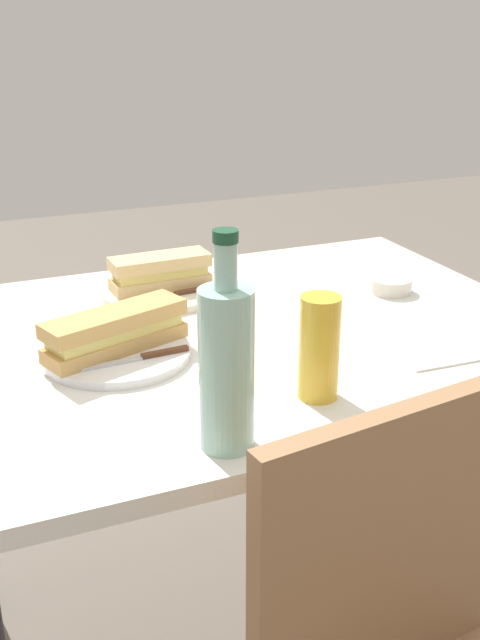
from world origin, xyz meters
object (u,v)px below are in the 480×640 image
(dining_table, at_px, (240,389))
(plate_near, at_px, (161,291))
(plate_far, at_px, (117,354))
(knife_far, at_px, (142,357))
(olive_bowl, at_px, (390,285))
(beer_glass, at_px, (319,348))
(water_bottle, at_px, (226,365))
(baguette_sandwich_far, at_px, (115,331))
(knife_near, at_px, (175,294))
(baguette_sandwich_near, at_px, (160,272))

(dining_table, distance_m, plate_near, 0.27)
(plate_far, height_order, knife_far, knife_far)
(olive_bowl, bearing_deg, beer_glass, 44.57)
(plate_near, relative_size, knife_far, 1.35)
(water_bottle, bearing_deg, olive_bowl, -141.24)
(water_bottle, xyz_separation_m, beer_glass, (-0.18, -0.08, -0.04))
(baguette_sandwich_far, distance_m, knife_far, 0.07)
(dining_table, bearing_deg, plate_far, 7.32)
(plate_near, distance_m, water_bottle, 0.60)
(water_bottle, relative_size, beer_glass, 1.86)
(knife_near, xyz_separation_m, baguette_sandwich_far, (0.17, 0.21, 0.03))
(baguette_sandwich_near, relative_size, olive_bowl, 2.30)
(baguette_sandwich_near, relative_size, knife_far, 1.11)
(knife_near, xyz_separation_m, water_bottle, (0.10, 0.53, 0.10))
(plate_near, relative_size, plate_far, 1.00)
(knife_far, xyz_separation_m, water_bottle, (-0.04, 0.27, 0.10))
(plate_far, distance_m, baguette_sandwich_far, 0.04)
(plate_far, distance_m, water_bottle, 0.35)
(knife_far, xyz_separation_m, beer_glass, (-0.21, 0.20, 0.06))
(baguette_sandwich_near, bearing_deg, plate_far, 59.03)
(knife_near, bearing_deg, baguette_sandwich_near, -76.09)
(olive_bowl, bearing_deg, plate_far, 9.47)
(dining_table, relative_size, olive_bowl, 13.07)
(dining_table, xyz_separation_m, baguette_sandwich_far, (0.23, 0.03, 0.17))
(dining_table, bearing_deg, beer_glass, 91.80)
(dining_table, distance_m, baguette_sandwich_far, 0.29)
(plate_far, bearing_deg, dining_table, -172.68)
(baguette_sandwich_near, xyz_separation_m, beer_glass, (-0.08, 0.51, 0.03))
(beer_glass, height_order, olive_bowl, beer_glass)
(knife_far, bearing_deg, plate_near, -112.21)
(beer_glass, xyz_separation_m, olive_bowl, (-0.35, -0.35, -0.06))
(beer_glass, distance_m, olive_bowl, 0.50)
(plate_far, xyz_separation_m, olive_bowl, (-0.59, -0.10, 0.01))
(baguette_sandwich_near, bearing_deg, baguette_sandwich_far, 59.03)
(knife_near, bearing_deg, beer_glass, 98.90)
(knife_far, xyz_separation_m, olive_bowl, (-0.56, -0.15, -0.00))
(plate_far, xyz_separation_m, water_bottle, (-0.07, 0.32, 0.11))
(dining_table, bearing_deg, baguette_sandwich_far, 7.32)
(knife_near, xyz_separation_m, beer_glass, (-0.07, 0.46, 0.06))
(baguette_sandwich_near, height_order, olive_bowl, baguette_sandwich_near)
(plate_near, height_order, olive_bowl, olive_bowl)
(plate_far, xyz_separation_m, beer_glass, (-0.24, 0.25, 0.07))
(plate_far, bearing_deg, knife_near, -129.30)
(knife_near, relative_size, olive_bowl, 2.08)
(plate_far, distance_m, knife_far, 0.06)
(dining_table, xyz_separation_m, knife_near, (0.06, -0.18, 0.14))
(beer_glass, bearing_deg, knife_far, -42.80)
(baguette_sandwich_near, bearing_deg, beer_glass, 99.44)
(plate_near, height_order, beer_glass, beer_glass)
(baguette_sandwich_near, bearing_deg, knife_near, 103.91)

